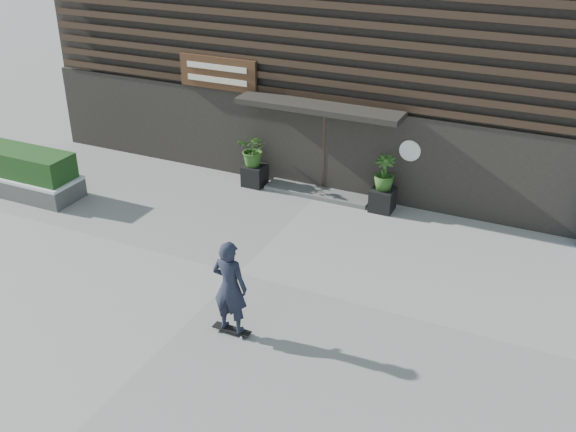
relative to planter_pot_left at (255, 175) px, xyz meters
The scene contains 11 objects.
ground 4.80m from the planter_pot_left, 66.64° to the right, with size 80.00×80.00×0.00m, color gray.
entrance_step 1.93m from the planter_pot_left, ahead, with size 3.00×0.80×0.12m, color #525250.
planter_pot_left is the anchor object (origin of this frame).
bamboo_left 0.78m from the planter_pot_left, ahead, with size 0.86×0.75×0.96m, color #2D591E.
planter_pot_right 3.80m from the planter_pot_left, ahead, with size 0.60×0.60×0.60m, color black.
bamboo_right 3.88m from the planter_pot_left, ahead, with size 0.54×0.54×0.96m, color #2D591E.
raised_bed 6.46m from the planter_pot_left, 150.36° to the right, with size 3.50×1.20×0.50m, color #464644.
snow_layer 6.47m from the planter_pot_left, 150.36° to the right, with size 3.50×1.20×0.08m, color silver.
hedge 6.49m from the planter_pot_left, 150.36° to the right, with size 3.30×1.00×0.70m, color #183A15.
building 6.94m from the planter_pot_left, 71.14° to the left, with size 18.00×11.00×8.00m.
skateboarder 7.03m from the planter_pot_left, 65.80° to the right, with size 0.78×0.47×2.01m.
Camera 1 is at (6.47, -11.06, 7.90)m, focal length 41.91 mm.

